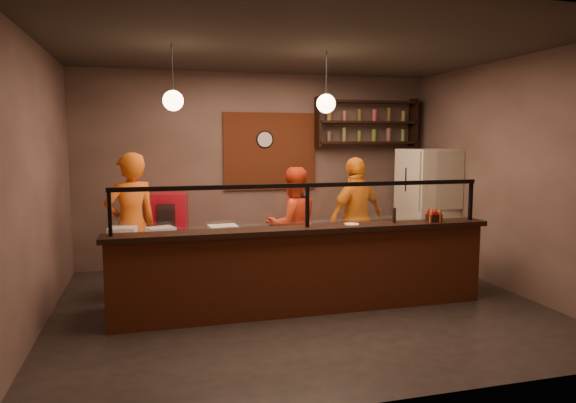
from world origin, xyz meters
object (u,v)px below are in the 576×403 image
object	(u,v)px
fridge	(428,209)
condiment_caddy	(434,218)
cook_right	(356,217)
red_cooler	(170,233)
pizza_dough	(331,233)
cook_mid	(293,225)
cook_left	(131,225)
pepper_mill	(394,215)
wall_clock	(265,139)

from	to	relation	value
fridge	condiment_caddy	size ratio (longest dim) A/B	11.55
cook_right	fridge	xyz separation A→B (m)	(1.37, 0.26, 0.05)
red_cooler	pizza_dough	distance (m)	2.86
cook_mid	cook_left	bearing A→B (deg)	-3.76
cook_mid	red_cooler	world-z (taller)	cook_mid
cook_mid	condiment_caddy	size ratio (longest dim) A/B	10.10
fridge	pepper_mill	size ratio (longest dim) A/B	10.30
pizza_dough	wall_clock	bearing A→B (deg)	97.93
wall_clock	pizza_dough	xyz separation A→B (m)	(0.33, -2.39, -1.19)
wall_clock	condiment_caddy	bearing A→B (deg)	-60.42
cook_left	cook_right	bearing A→B (deg)	158.50
cook_right	condiment_caddy	size ratio (longest dim) A/B	10.90
cook_mid	pepper_mill	world-z (taller)	cook_mid
cook_left	condiment_caddy	distance (m)	3.94
cook_mid	cook_right	bearing A→B (deg)	174.00
red_cooler	wall_clock	bearing A→B (deg)	19.69
red_cooler	condiment_caddy	world-z (taller)	red_cooler
red_cooler	condiment_caddy	size ratio (longest dim) A/B	7.52
pepper_mill	cook_right	bearing A→B (deg)	86.44
cook_left	fridge	size ratio (longest dim) A/B	0.99
wall_clock	cook_right	world-z (taller)	wall_clock
red_cooler	pizza_dough	world-z (taller)	red_cooler
cook_mid	cook_right	distance (m)	1.02
fridge	pizza_dough	bearing A→B (deg)	-155.61
cook_left	pizza_dough	world-z (taller)	cook_left
red_cooler	pepper_mill	world-z (taller)	red_cooler
fridge	condiment_caddy	bearing A→B (deg)	-125.37
cook_mid	fridge	bearing A→B (deg)	179.41
fridge	pepper_mill	xyz separation A→B (m)	(-1.46, -1.68, 0.18)
cook_left	fridge	world-z (taller)	fridge
cook_left	pepper_mill	xyz separation A→B (m)	(3.19, -1.24, 0.19)
wall_clock	pepper_mill	bearing A→B (deg)	-69.23
cook_left	pepper_mill	bearing A→B (deg)	134.13
condiment_caddy	pepper_mill	world-z (taller)	pepper_mill
fridge	wall_clock	bearing A→B (deg)	149.81
cook_right	red_cooler	xyz separation A→B (m)	(-2.74, 1.02, -0.29)
red_cooler	pepper_mill	size ratio (longest dim) A/B	6.70
red_cooler	pepper_mill	xyz separation A→B (m)	(2.65, -2.44, 0.52)
red_cooler	pizza_dough	xyz separation A→B (m)	(1.95, -2.08, 0.27)
cook_mid	fridge	xyz separation A→B (m)	(2.38, 0.29, 0.12)
wall_clock	pizza_dough	size ratio (longest dim) A/B	0.64
wall_clock	cook_right	distance (m)	2.11
cook_left	cook_mid	size ratio (longest dim) A/B	1.14
red_cooler	condiment_caddy	bearing A→B (deg)	-28.95
condiment_caddy	cook_right	bearing A→B (deg)	107.13
fridge	red_cooler	xyz separation A→B (m)	(-4.11, 0.76, -0.34)
wall_clock	red_cooler	distance (m)	2.20
cook_mid	pizza_dough	size ratio (longest dim) A/B	3.62
fridge	cook_left	bearing A→B (deg)	178.31
condiment_caddy	pepper_mill	bearing A→B (deg)	176.65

